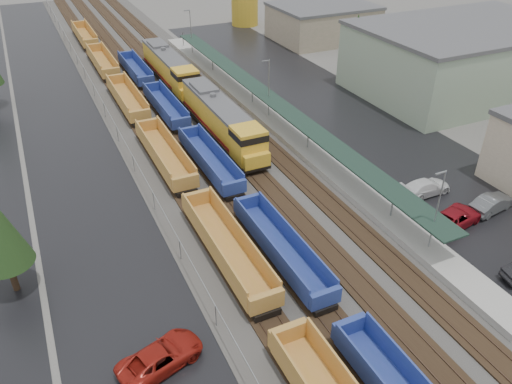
{
  "coord_description": "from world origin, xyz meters",
  "views": [
    {
      "loc": [
        -17.48,
        -3.48,
        26.76
      ],
      "look_at": [
        -0.78,
        31.97,
        2.0
      ],
      "focal_mm": 35.0,
      "sensor_mm": 36.0,
      "label": 1
    }
  ],
  "objects_px": {
    "locomotive_trail": "(170,68)",
    "parked_car_east_c": "(426,187)",
    "parked_car_west_c": "(161,357)",
    "well_string_yellow": "(165,154)",
    "parked_car_east_b": "(455,217)",
    "locomotive_lead": "(222,121)",
    "parked_car_east_e": "(492,203)",
    "storage_tank": "(245,11)",
    "well_string_blue": "(240,198)"
  },
  "relations": [
    {
      "from": "locomotive_trail",
      "to": "well_string_yellow",
      "type": "bearing_deg",
      "value": -108.55
    },
    {
      "from": "locomotive_lead",
      "to": "parked_car_west_c",
      "type": "xyz_separation_m",
      "value": [
        -15.93,
        -28.77,
        -1.73
      ]
    },
    {
      "from": "well_string_blue",
      "to": "parked_car_east_b",
      "type": "xyz_separation_m",
      "value": [
        16.48,
        -10.7,
        -0.34
      ]
    },
    {
      "from": "locomotive_lead",
      "to": "locomotive_trail",
      "type": "distance_m",
      "value": 21.0
    },
    {
      "from": "storage_tank",
      "to": "parked_car_east_b",
      "type": "xyz_separation_m",
      "value": [
        -12.61,
        -74.6,
        -2.01
      ]
    },
    {
      "from": "locomotive_trail",
      "to": "parked_car_east_b",
      "type": "relative_size",
      "value": 3.68
    },
    {
      "from": "well_string_yellow",
      "to": "parked_car_west_c",
      "type": "xyz_separation_m",
      "value": [
        -7.93,
        -25.93,
        -0.41
      ]
    },
    {
      "from": "locomotive_lead",
      "to": "parked_car_east_e",
      "type": "bearing_deg",
      "value": -55.18
    },
    {
      "from": "parked_car_west_c",
      "to": "parked_car_east_c",
      "type": "relative_size",
      "value": 1.06
    },
    {
      "from": "well_string_blue",
      "to": "parked_car_west_c",
      "type": "distance_m",
      "value": 18.74
    },
    {
      "from": "locomotive_trail",
      "to": "storage_tank",
      "type": "xyz_separation_m",
      "value": [
        25.08,
        28.58,
        0.28
      ]
    },
    {
      "from": "well_string_blue",
      "to": "parked_car_east_c",
      "type": "xyz_separation_m",
      "value": [
        17.63,
        -5.5,
        -0.34
      ]
    },
    {
      "from": "parked_car_east_c",
      "to": "well_string_blue",
      "type": "bearing_deg",
      "value": 71.73
    },
    {
      "from": "locomotive_trail",
      "to": "parked_car_east_c",
      "type": "height_order",
      "value": "locomotive_trail"
    },
    {
      "from": "well_string_blue",
      "to": "parked_car_east_b",
      "type": "height_order",
      "value": "well_string_blue"
    },
    {
      "from": "well_string_blue",
      "to": "storage_tank",
      "type": "height_order",
      "value": "storage_tank"
    },
    {
      "from": "parked_car_east_b",
      "to": "parked_car_east_c",
      "type": "xyz_separation_m",
      "value": [
        1.15,
        5.21,
        -0.01
      ]
    },
    {
      "from": "well_string_blue",
      "to": "storage_tank",
      "type": "bearing_deg",
      "value": 65.53
    },
    {
      "from": "well_string_yellow",
      "to": "parked_car_east_b",
      "type": "height_order",
      "value": "well_string_yellow"
    },
    {
      "from": "locomotive_trail",
      "to": "parked_car_east_e",
      "type": "distance_m",
      "value": 48.97
    },
    {
      "from": "well_string_yellow",
      "to": "parked_car_east_b",
      "type": "relative_size",
      "value": 21.37
    },
    {
      "from": "parked_car_west_c",
      "to": "parked_car_east_e",
      "type": "relative_size",
      "value": 1.14
    },
    {
      "from": "locomotive_trail",
      "to": "parked_car_east_c",
      "type": "distance_m",
      "value": 43.07
    },
    {
      "from": "parked_car_east_b",
      "to": "parked_car_east_c",
      "type": "relative_size",
      "value": 1.06
    },
    {
      "from": "parked_car_east_c",
      "to": "parked_car_east_e",
      "type": "bearing_deg",
      "value": -144.95
    },
    {
      "from": "parked_car_west_c",
      "to": "parked_car_east_b",
      "type": "height_order",
      "value": "same"
    },
    {
      "from": "parked_car_west_c",
      "to": "parked_car_east_e",
      "type": "bearing_deg",
      "value": -100.53
    },
    {
      "from": "locomotive_lead",
      "to": "well_string_yellow",
      "type": "xyz_separation_m",
      "value": [
        -8.0,
        -2.84,
        -1.31
      ]
    },
    {
      "from": "storage_tank",
      "to": "parked_car_east_c",
      "type": "bearing_deg",
      "value": -99.37
    },
    {
      "from": "parked_car_west_c",
      "to": "parked_car_east_b",
      "type": "relative_size",
      "value": 1.0
    },
    {
      "from": "parked_car_east_c",
      "to": "parked_car_west_c",
      "type": "bearing_deg",
      "value": 105.91
    },
    {
      "from": "parked_car_east_e",
      "to": "parked_car_east_c",
      "type": "bearing_deg",
      "value": 27.61
    },
    {
      "from": "parked_car_east_c",
      "to": "storage_tank",
      "type": "bearing_deg",
      "value": -10.32
    },
    {
      "from": "parked_car_east_e",
      "to": "locomotive_lead",
      "type": "bearing_deg",
      "value": 26.43
    },
    {
      "from": "locomotive_lead",
      "to": "locomotive_trail",
      "type": "xyz_separation_m",
      "value": [
        0.0,
        21.0,
        0.0
      ]
    },
    {
      "from": "well_string_blue",
      "to": "storage_tank",
      "type": "distance_m",
      "value": 70.22
    },
    {
      "from": "locomotive_lead",
      "to": "well_string_yellow",
      "type": "bearing_deg",
      "value": -160.43
    },
    {
      "from": "well_string_yellow",
      "to": "storage_tank",
      "type": "relative_size",
      "value": 21.8
    },
    {
      "from": "well_string_blue",
      "to": "parked_car_east_b",
      "type": "distance_m",
      "value": 19.65
    },
    {
      "from": "locomotive_lead",
      "to": "parked_car_east_b",
      "type": "xyz_separation_m",
      "value": [
        12.48,
        -25.02,
        -1.73
      ]
    },
    {
      "from": "locomotive_trail",
      "to": "parked_car_east_b",
      "type": "distance_m",
      "value": 47.72
    },
    {
      "from": "parked_car_east_b",
      "to": "parked_car_east_e",
      "type": "bearing_deg",
      "value": -99.37
    },
    {
      "from": "storage_tank",
      "to": "parked_car_east_b",
      "type": "relative_size",
      "value": 0.98
    },
    {
      "from": "locomotive_trail",
      "to": "well_string_blue",
      "type": "bearing_deg",
      "value": -96.46
    },
    {
      "from": "well_string_blue",
      "to": "locomotive_lead",
      "type": "bearing_deg",
      "value": 74.39
    },
    {
      "from": "well_string_yellow",
      "to": "parked_car_west_c",
      "type": "distance_m",
      "value": 27.12
    },
    {
      "from": "locomotive_trail",
      "to": "well_string_blue",
      "type": "relative_size",
      "value": 0.22
    },
    {
      "from": "locomotive_lead",
      "to": "well_string_blue",
      "type": "distance_m",
      "value": 14.93
    },
    {
      "from": "locomotive_trail",
      "to": "parked_car_west_c",
      "type": "height_order",
      "value": "locomotive_trail"
    },
    {
      "from": "well_string_yellow",
      "to": "locomotive_lead",
      "type": "bearing_deg",
      "value": 19.57
    }
  ]
}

